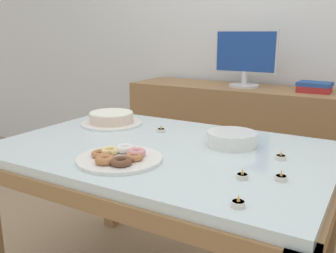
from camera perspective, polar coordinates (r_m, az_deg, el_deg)
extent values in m
cube|color=silver|center=(2.86, 14.96, 15.60)|extent=(8.00, 0.10, 2.60)
cube|color=silver|center=(1.59, -0.81, -3.66)|extent=(1.37, 0.92, 0.04)
cube|color=olive|center=(1.28, -11.16, -10.83)|extent=(1.40, 0.08, 0.06)
cube|color=olive|center=(1.97, 5.76, -1.62)|extent=(1.40, 0.08, 0.06)
cube|color=olive|center=(2.01, -17.16, -1.90)|extent=(0.08, 0.95, 0.06)
cube|color=olive|center=(1.40, 23.27, -9.39)|extent=(0.08, 0.95, 0.06)
cube|color=olive|center=(2.38, -8.86, -7.34)|extent=(0.07, 0.07, 0.68)
cube|color=olive|center=(1.92, 23.27, -13.91)|extent=(0.07, 0.07, 0.68)
cube|color=olive|center=(2.69, 12.04, -3.11)|extent=(1.70, 0.44, 0.84)
cylinder|color=silver|center=(2.61, 11.51, 6.11)|extent=(0.20, 0.20, 0.02)
cylinder|color=silver|center=(2.60, 11.57, 7.27)|extent=(0.04, 0.04, 0.09)
cube|color=silver|center=(2.59, 11.76, 11.12)|extent=(0.42, 0.02, 0.28)
cube|color=navy|center=(2.58, 11.67, 11.11)|extent=(0.40, 0.00, 0.26)
cube|color=maroon|center=(2.50, 21.40, 5.33)|extent=(0.20, 0.17, 0.04)
cube|color=#23478C|center=(2.50, 21.46, 6.04)|extent=(0.20, 0.16, 0.02)
cylinder|color=white|center=(1.97, -8.58, 0.46)|extent=(0.31, 0.31, 0.01)
cylinder|color=beige|center=(1.97, -8.61, 1.32)|extent=(0.23, 0.23, 0.05)
cylinder|color=white|center=(1.96, -8.64, 2.11)|extent=(0.22, 0.22, 0.01)
cylinder|color=white|center=(1.42, -7.37, -4.93)|extent=(0.32, 0.32, 0.01)
torus|color=#B27042|center=(1.38, -5.19, -4.62)|extent=(0.07, 0.07, 0.02)
torus|color=pink|center=(1.42, -4.89, -3.96)|extent=(0.07, 0.07, 0.03)
torus|color=white|center=(1.47, -6.56, -3.33)|extent=(0.08, 0.08, 0.03)
torus|color=#EAD184|center=(1.46, -8.84, -3.66)|extent=(0.07, 0.07, 0.02)
torus|color=#B27042|center=(1.43, -10.12, -4.09)|extent=(0.08, 0.08, 0.02)
torus|color=#B27042|center=(1.35, -9.55, -5.02)|extent=(0.07, 0.07, 0.03)
torus|color=brown|center=(1.33, -7.17, -5.31)|extent=(0.08, 0.08, 0.02)
cylinder|color=white|center=(1.61, 9.67, -2.71)|extent=(0.21, 0.21, 0.01)
cylinder|color=white|center=(1.61, 9.69, -2.37)|extent=(0.21, 0.21, 0.01)
cylinder|color=white|center=(1.61, 9.70, -2.03)|extent=(0.21, 0.21, 0.01)
cylinder|color=white|center=(1.61, 9.72, -1.68)|extent=(0.21, 0.21, 0.01)
cylinder|color=white|center=(1.60, 9.73, -1.34)|extent=(0.21, 0.21, 0.01)
cylinder|color=white|center=(1.60, 9.75, -0.99)|extent=(0.21, 0.21, 0.01)
cylinder|color=silver|center=(1.28, 16.84, -7.53)|extent=(0.04, 0.04, 0.02)
cylinder|color=white|center=(1.28, 16.86, -7.28)|extent=(0.03, 0.03, 0.00)
cone|color=#F9B74C|center=(1.27, 16.90, -6.73)|extent=(0.01, 0.01, 0.02)
cylinder|color=silver|center=(1.26, 11.24, -7.47)|extent=(0.04, 0.04, 0.02)
cylinder|color=white|center=(1.26, 11.25, -7.21)|extent=(0.03, 0.03, 0.00)
cone|color=#F9B74C|center=(1.26, 11.28, -6.66)|extent=(0.01, 0.01, 0.02)
cylinder|color=silver|center=(1.48, 16.80, -4.53)|extent=(0.04, 0.04, 0.02)
cylinder|color=white|center=(1.48, 16.82, -4.31)|extent=(0.03, 0.03, 0.00)
cone|color=#F9B74C|center=(1.48, 16.86, -3.83)|extent=(0.01, 0.01, 0.02)
cylinder|color=silver|center=(1.07, 10.65, -11.51)|extent=(0.04, 0.04, 0.02)
cylinder|color=white|center=(1.07, 10.66, -11.22)|extent=(0.03, 0.03, 0.00)
cone|color=#F9B74C|center=(1.06, 10.69, -10.59)|extent=(0.01, 0.01, 0.02)
cylinder|color=silver|center=(1.81, -1.06, -0.60)|extent=(0.04, 0.04, 0.02)
cylinder|color=white|center=(1.80, -1.06, -0.42)|extent=(0.03, 0.03, 0.00)
cone|color=#F9B74C|center=(1.80, -1.06, -0.02)|extent=(0.01, 0.01, 0.02)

